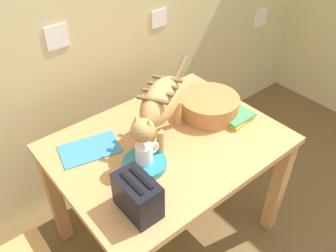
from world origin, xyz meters
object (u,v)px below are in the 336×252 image
dining_table (168,155)px  magazine (90,149)px  saucer_bowl (145,164)px  toaster (138,196)px  wicker_basket (209,105)px  coffee_mug (145,153)px  cat (160,105)px  book_stack (237,117)px

dining_table → magazine: (-0.34, 0.20, 0.10)m
dining_table → saucer_bowl: saucer_bowl is taller
saucer_bowl → toaster: bearing=-132.5°
wicker_basket → toaster: 0.76m
coffee_mug → wicker_basket: coffee_mug is taller
coffee_mug → dining_table: bearing=19.4°
dining_table → cat: 0.32m
magazine → wicker_basket: wicker_basket is taller
dining_table → wicker_basket: size_ratio=3.47×
cat → book_stack: cat is taller
toaster → wicker_basket: bearing=22.8°
dining_table → toaster: 0.48m
coffee_mug → book_stack: (0.60, -0.03, -0.06)m
wicker_basket → toaster: bearing=-157.2°
cat → toaster: cat is taller
coffee_mug → magazine: bearing=118.4°
cat → toaster: 0.47m
dining_table → toaster: toaster is taller
saucer_bowl → dining_table: bearing=19.1°
toaster → coffee_mug: bearing=46.9°
dining_table → coffee_mug: coffee_mug is taller
magazine → book_stack: size_ratio=1.51×
coffee_mug → wicker_basket: 0.53m
dining_table → coffee_mug: 0.27m
coffee_mug → magazine: (-0.15, 0.27, -0.08)m
wicker_basket → toaster: size_ratio=1.65×
dining_table → magazine: size_ratio=3.94×
book_stack → magazine: bearing=158.0°
cat → book_stack: bearing=-138.4°
saucer_bowl → wicker_basket: bearing=11.4°
cat → toaster: bearing=99.4°
dining_table → wicker_basket: wicker_basket is taller
dining_table → coffee_mug: bearing=-160.6°
book_stack → wicker_basket: 0.17m
coffee_mug → book_stack: size_ratio=0.65×
book_stack → wicker_basket: size_ratio=0.59×
cat → wicker_basket: size_ratio=1.82×
magazine → saucer_bowl: bearing=-49.4°
saucer_bowl → coffee_mug: 0.06m
cat → coffee_mug: cat is taller
cat → book_stack: (0.43, -0.14, -0.20)m
dining_table → book_stack: size_ratio=5.94×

